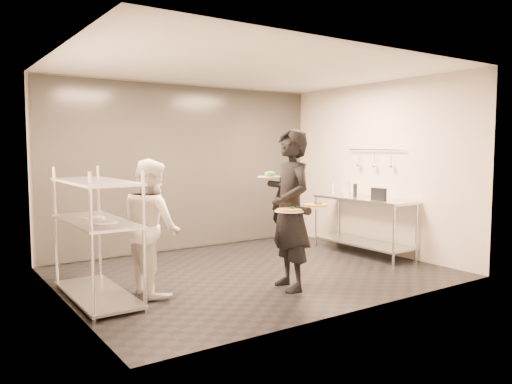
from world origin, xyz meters
TOP-DOWN VIEW (x-y plane):
  - room_shell at (0.00, 1.18)m, footprint 5.00×4.00m
  - pass_rack at (-2.15, -0.00)m, footprint 0.60×1.60m
  - prep_counter at (2.18, 0.00)m, footprint 0.60×1.80m
  - utensil_rail at (2.43, -0.00)m, footprint 0.07×1.20m
  - waiter at (-0.08, -0.94)m, footprint 0.59×0.78m
  - chef at (-1.55, -0.17)m, footprint 0.63×0.80m
  - pizza_plate_near at (-0.23, -1.13)m, footprint 0.35×0.35m
  - pizza_plate_far at (0.10, -1.20)m, footprint 0.36×0.36m
  - salad_plate at (-0.17, -0.65)m, footprint 0.31×0.31m
  - pos_monitor at (2.06, -0.43)m, footprint 0.06×0.27m
  - bottle_green at (2.12, 0.30)m, footprint 0.07×0.07m
  - bottle_clear at (2.26, 0.80)m, footprint 0.06×0.06m
  - bottle_dark at (2.19, 0.20)m, footprint 0.06×0.06m

SIDE VIEW (x-z plane):
  - prep_counter at x=2.18m, z-range 0.17..1.09m
  - pass_rack at x=-2.15m, z-range 0.02..1.52m
  - chef at x=-1.55m, z-range 0.00..1.60m
  - waiter at x=-0.08m, z-range 0.00..1.95m
  - pizza_plate_near at x=-0.23m, z-range 0.98..1.03m
  - pos_monitor at x=2.06m, z-range 0.92..1.11m
  - bottle_clear at x=2.26m, z-range 0.92..1.12m
  - bottle_dark at x=2.19m, z-range 0.92..1.14m
  - pizza_plate_far at x=0.10m, z-range 1.02..1.07m
  - bottle_green at x=2.12m, z-range 0.92..1.17m
  - salad_plate at x=-0.17m, z-range 1.35..1.43m
  - room_shell at x=0.00m, z-range 0.00..2.80m
  - utensil_rail at x=2.43m, z-range 1.39..1.70m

